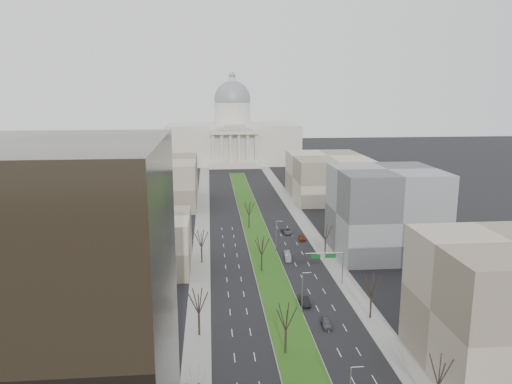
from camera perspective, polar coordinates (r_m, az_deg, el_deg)
ground at (r=166.22m, az=-0.11°, el=-4.18°), size 600.00×600.00×0.00m
median at (r=165.23m, az=-0.08°, el=-4.24°), size 8.00×222.03×0.20m
sidewalk_left at (r=141.72m, az=-6.29°, el=-7.08°), size 5.00×330.00×0.15m
sidewalk_right at (r=145.30m, az=7.74°, el=-6.64°), size 5.00×330.00×0.15m
capitol at (r=310.45m, az=-2.67°, el=6.35°), size 80.00×46.00×55.00m
building_glass_tower at (r=66.53m, az=-25.11°, el=-12.18°), size 34.00×30.00×40.00m
building_beige_left at (r=131.32m, az=-13.23°, el=-5.69°), size 26.00×22.00×14.00m
building_tan_right at (r=92.42m, az=26.78°, el=-11.64°), size 26.00×24.00×22.00m
building_grey_right at (r=143.88m, az=14.56°, el=-2.16°), size 28.00×26.00×24.00m
building_far_left at (r=203.50m, az=-11.03°, el=1.18°), size 30.00×40.00×18.00m
building_far_right at (r=213.27m, az=8.17°, el=1.76°), size 30.00×40.00×18.00m
tree_left_mid at (r=95.40m, az=-6.59°, el=-12.27°), size 5.40×5.40×9.72m
tree_left_far at (r=132.97m, az=-6.27°, el=-5.29°), size 5.28×5.28×9.50m
tree_right_near at (r=79.25m, az=20.24°, el=-18.55°), size 5.16×5.16×9.29m
tree_right_mid at (r=103.98m, az=13.09°, el=-10.33°), size 5.52×5.52×9.94m
tree_right_far at (r=140.53m, az=7.97°, el=-4.53°), size 5.04×5.04×9.07m
tree_median_a at (r=89.02m, az=3.44°, el=-14.05°), size 5.40×5.40×9.72m
tree_median_b at (r=125.91m, az=0.66°, el=-6.13°), size 5.40×5.40×9.72m
tree_median_c at (r=164.27m, az=-0.81°, el=-1.85°), size 5.40×5.40×9.72m
streetlamp_median_b at (r=104.29m, az=5.34°, el=-11.38°), size 1.90×0.20×9.16m
streetlamp_median_c at (r=141.44m, az=2.34°, el=-5.04°), size 1.90×0.20×9.16m
mast_arm_signs at (r=119.50m, az=8.64°, el=-7.72°), size 9.12×0.24×8.09m
car_grey_near at (r=101.80m, az=8.05°, el=-14.56°), size 2.23×4.69×1.55m
car_black at (r=110.45m, az=5.58°, el=-12.25°), size 1.95×5.26×1.72m
car_red at (r=154.23m, az=5.28°, el=-5.25°), size 2.43×4.89×1.36m
car_grey_far at (r=160.90m, az=3.51°, el=-4.45°), size 3.32×5.95×1.57m
box_van at (r=137.21m, az=3.63°, el=-7.31°), size 2.04×6.56×1.80m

